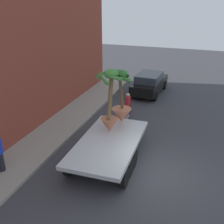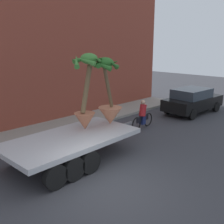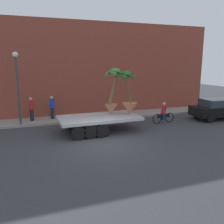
% 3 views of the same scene
% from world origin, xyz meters
% --- Properties ---
extents(ground_plane, '(60.00, 60.00, 0.00)m').
position_xyz_m(ground_plane, '(0.00, 0.00, 0.00)').
color(ground_plane, '#38383D').
extents(sidewalk, '(24.00, 2.20, 0.15)m').
position_xyz_m(sidewalk, '(0.00, 6.10, 0.07)').
color(sidewalk, gray).
rests_on(sidewalk, ground).
extents(flatbed_trailer, '(6.06, 2.71, 0.98)m').
position_xyz_m(flatbed_trailer, '(0.17, 2.37, 0.76)').
color(flatbed_trailer, '#B7BABF').
rests_on(flatbed_trailer, ground).
extents(potted_palm_rear, '(1.32, 1.34, 2.98)m').
position_xyz_m(potted_palm_rear, '(1.41, 2.68, 2.38)').
color(potted_palm_rear, '#B26647').
rests_on(potted_palm_rear, flatbed_trailer).
extents(potted_palm_middle, '(1.42, 1.17, 2.81)m').
position_xyz_m(potted_palm_middle, '(2.41, 2.45, 2.06)').
color(potted_palm_middle, '#C17251').
rests_on(potted_palm_middle, flatbed_trailer).
extents(cyclist, '(1.84, 0.37, 1.54)m').
position_xyz_m(cyclist, '(5.41, 2.96, 0.67)').
color(cyclist, black).
rests_on(cyclist, ground).
extents(parked_car, '(4.45, 2.13, 1.58)m').
position_xyz_m(parked_car, '(10.09, 2.63, 0.83)').
color(parked_car, black).
rests_on(parked_car, ground).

